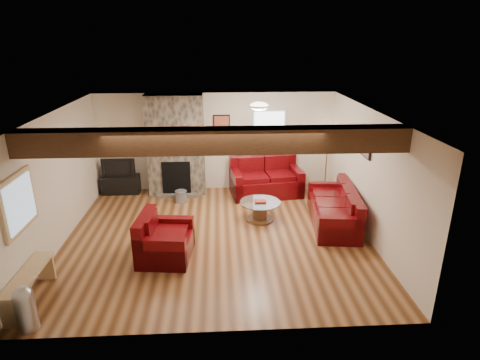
# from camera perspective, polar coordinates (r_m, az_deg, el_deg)

# --- Properties ---
(room) EXTENTS (8.00, 8.00, 8.00)m
(room) POSITION_cam_1_polar(r_m,az_deg,el_deg) (7.66, -3.44, 0.23)
(room) COLOR #5A3217
(room) RESTS_ON ground
(floor) EXTENTS (6.00, 6.00, 0.00)m
(floor) POSITION_cam_1_polar(r_m,az_deg,el_deg) (8.17, -3.26, -8.05)
(floor) COLOR #5A3217
(floor) RESTS_ON ground
(oak_beam) EXTENTS (6.00, 0.36, 0.38)m
(oak_beam) POSITION_cam_1_polar(r_m,az_deg,el_deg) (6.16, -3.64, 5.61)
(oak_beam) COLOR black
(oak_beam) RESTS_ON room
(chimney_breast) EXTENTS (1.40, 0.67, 2.50)m
(chimney_breast) POSITION_cam_1_polar(r_m,az_deg,el_deg) (10.11, -9.13, 4.72)
(chimney_breast) COLOR #342F28
(chimney_breast) RESTS_ON floor
(back_window) EXTENTS (0.90, 0.08, 1.10)m
(back_window) POSITION_cam_1_polar(r_m,az_deg,el_deg) (10.27, 4.14, 7.05)
(back_window) COLOR silver
(back_window) RESTS_ON room
(hatch_window) EXTENTS (0.08, 1.00, 0.90)m
(hatch_window) POSITION_cam_1_polar(r_m,az_deg,el_deg) (6.89, -28.97, -2.90)
(hatch_window) COLOR tan
(hatch_window) RESTS_ON room
(ceiling_dome) EXTENTS (0.40, 0.40, 0.18)m
(ceiling_dome) POSITION_cam_1_polar(r_m,az_deg,el_deg) (8.28, 2.73, 10.25)
(ceiling_dome) COLOR silver
(ceiling_dome) RESTS_ON room
(artwork_back) EXTENTS (0.42, 0.06, 0.52)m
(artwork_back) POSITION_cam_1_polar(r_m,az_deg,el_deg) (10.15, -2.63, 7.80)
(artwork_back) COLOR black
(artwork_back) RESTS_ON room
(artwork_right) EXTENTS (0.06, 0.55, 0.42)m
(artwork_right) POSITION_cam_1_polar(r_m,az_deg,el_deg) (8.32, 17.39, 4.55)
(artwork_right) COLOR black
(artwork_right) RESTS_ON room
(sofa_three) EXTENTS (1.10, 2.16, 0.80)m
(sofa_three) POSITION_cam_1_polar(r_m,az_deg,el_deg) (8.77, 13.14, -3.64)
(sofa_three) COLOR #420406
(sofa_three) RESTS_ON floor
(loveseat) EXTENTS (1.84, 1.21, 0.92)m
(loveseat) POSITION_cam_1_polar(r_m,az_deg,el_deg) (10.10, 3.73, 0.40)
(loveseat) COLOR #420406
(loveseat) RESTS_ON floor
(armchair_red) EXTENTS (1.00, 1.11, 0.83)m
(armchair_red) POSITION_cam_1_polar(r_m,az_deg,el_deg) (7.39, -10.60, -7.93)
(armchair_red) COLOR #420406
(armchair_red) RESTS_ON floor
(coffee_table) EXTENTS (0.89, 0.89, 0.46)m
(coffee_table) POSITION_cam_1_polar(r_m,az_deg,el_deg) (8.77, 2.87, -4.42)
(coffee_table) COLOR #422815
(coffee_table) RESTS_ON floor
(tv_cabinet) EXTENTS (0.94, 0.38, 0.47)m
(tv_cabinet) POSITION_cam_1_polar(r_m,az_deg,el_deg) (10.69, -16.57, -0.59)
(tv_cabinet) COLOR black
(tv_cabinet) RESTS_ON floor
(television) EXTENTS (0.83, 0.11, 0.48)m
(television) POSITION_cam_1_polar(r_m,az_deg,el_deg) (10.54, -16.82, 1.83)
(television) COLOR black
(television) RESTS_ON tv_cabinet
(floor_lamp) EXTENTS (0.43, 0.43, 1.66)m
(floor_lamp) POSITION_cam_1_polar(r_m,az_deg,el_deg) (10.27, 12.45, 5.90)
(floor_lamp) COLOR tan
(floor_lamp) RESTS_ON floor
(pine_bench) EXTENTS (0.30, 1.29, 0.48)m
(pine_bench) POSITION_cam_1_polar(r_m,az_deg,el_deg) (7.02, -27.73, -13.37)
(pine_bench) COLOR tan
(pine_bench) RESTS_ON floor
(pedal_bin) EXTENTS (0.34, 0.34, 0.68)m
(pedal_bin) POSITION_cam_1_polar(r_m,az_deg,el_deg) (6.40, -28.21, -15.79)
(pedal_bin) COLOR #ABABB1
(pedal_bin) RESTS_ON floor
(coal_bucket) EXTENTS (0.31, 0.31, 0.29)m
(coal_bucket) POSITION_cam_1_polar(r_m,az_deg,el_deg) (9.84, -8.38, -2.28)
(coal_bucket) COLOR gray
(coal_bucket) RESTS_ON floor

